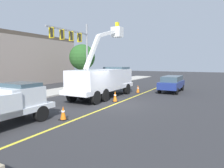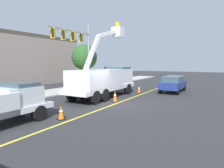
% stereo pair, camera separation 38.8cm
% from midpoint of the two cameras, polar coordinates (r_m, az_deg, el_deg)
% --- Properties ---
extents(ground, '(120.00, 120.00, 0.00)m').
position_cam_midpoint_polar(ground, '(15.00, -0.23, -5.90)').
color(ground, '#2D2D30').
extents(sidewalk_far_side, '(60.05, 4.50, 0.12)m').
position_cam_midpoint_polar(sidewalk_far_side, '(20.32, -21.42, -2.98)').
color(sidewalk_far_side, '#B2ADA3').
rests_on(sidewalk_far_side, ground).
extents(lane_centre_stripe, '(50.00, 0.91, 0.01)m').
position_cam_midpoint_polar(lane_centre_stripe, '(15.00, -0.23, -5.89)').
color(lane_centre_stripe, yellow).
rests_on(lane_centre_stripe, ground).
extents(utility_bucket_truck, '(8.24, 2.69, 6.84)m').
position_cam_midpoint_polar(utility_bucket_truck, '(18.00, -3.10, 1.28)').
color(utility_bucket_truck, white).
rests_on(utility_bucket_truck, ground).
extents(passing_minivan, '(4.83, 2.01, 1.69)m').
position_cam_midpoint_polar(passing_minivan, '(22.29, 16.19, 0.33)').
color(passing_minivan, navy).
rests_on(passing_minivan, ground).
extents(traffic_cone_mid_front, '(0.40, 0.40, 0.77)m').
position_cam_midpoint_polar(traffic_cone_mid_front, '(11.40, -14.70, -8.02)').
color(traffic_cone_mid_front, black).
rests_on(traffic_cone_mid_front, ground).
extents(traffic_cone_mid_rear, '(0.40, 0.40, 0.87)m').
position_cam_midpoint_polar(traffic_cone_mid_rear, '(16.02, 0.19, -3.57)').
color(traffic_cone_mid_rear, black).
rests_on(traffic_cone_mid_rear, ground).
extents(traffic_cone_trailing, '(0.40, 0.40, 0.81)m').
position_cam_midpoint_polar(traffic_cone_trailing, '(20.89, 6.88, -1.42)').
color(traffic_cone_trailing, black).
rests_on(traffic_cone_trailing, ground).
extents(traffic_signal_mast, '(6.53, 0.63, 7.68)m').
position_cam_midpoint_polar(traffic_signal_mast, '(22.87, -10.90, 11.37)').
color(traffic_signal_mast, gray).
rests_on(traffic_signal_mast, ground).
extents(commercial_building_backdrop, '(19.30, 10.04, 7.00)m').
position_cam_midpoint_polar(commercial_building_backdrop, '(32.43, -28.80, 6.02)').
color(commercial_building_backdrop, gray).
rests_on(commercial_building_backdrop, ground).
extents(street_tree_right, '(3.60, 3.60, 5.69)m').
position_cam_midpoint_polar(street_tree_right, '(28.69, -8.91, 7.53)').
color(street_tree_right, brown).
rests_on(street_tree_right, ground).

